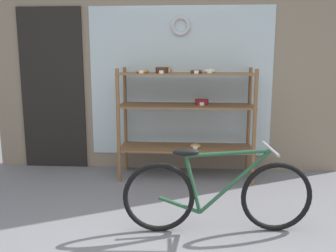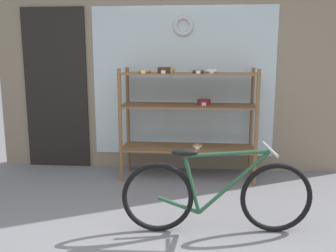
{
  "view_description": "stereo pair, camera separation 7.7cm",
  "coord_description": "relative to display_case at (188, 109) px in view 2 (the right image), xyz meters",
  "views": [
    {
      "loc": [
        0.38,
        -2.33,
        1.49
      ],
      "look_at": [
        0.14,
        1.04,
        0.85
      ],
      "focal_mm": 40.0,
      "sensor_mm": 36.0,
      "label": 1
    },
    {
      "loc": [
        0.45,
        -2.32,
        1.49
      ],
      "look_at": [
        0.14,
        1.04,
        0.85
      ],
      "focal_mm": 40.0,
      "sensor_mm": 36.0,
      "label": 2
    }
  ],
  "objects": [
    {
      "name": "bicycle",
      "position": [
        0.3,
        -1.45,
        -0.52
      ],
      "size": [
        1.61,
        0.46,
        0.74
      ],
      "rotation": [
        0.0,
        0.0,
        0.08
      ],
      "color": "black",
      "rests_on": "ground_plane"
    },
    {
      "name": "display_case",
      "position": [
        0.0,
        0.0,
        0.0
      ],
      "size": [
        1.62,
        0.5,
        1.35
      ],
      "color": "brown",
      "rests_on": "ground_plane"
    },
    {
      "name": "storefront_facade",
      "position": [
        -0.32,
        0.39,
        1.03
      ],
      "size": [
        4.53,
        0.13,
        3.9
      ],
      "color": "gray",
      "rests_on": "ground_plane"
    }
  ]
}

